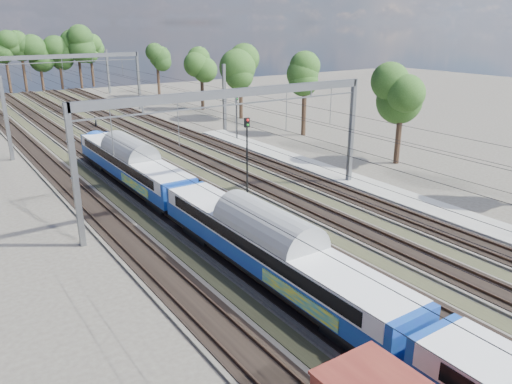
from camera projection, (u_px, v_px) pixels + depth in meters
track_bed at (157, 164)px, 49.36m from camera, size 21.00×130.00×0.34m
platform at (451, 215)px, 36.13m from camera, size 3.00×70.00×0.30m
catenary at (127, 91)px, 53.53m from camera, size 25.65×130.00×9.00m
tree_belt at (66, 54)px, 88.88m from camera, size 39.53×100.35×11.59m
emu_train at (272, 243)px, 26.07m from camera, size 2.84×60.17×4.16m
worker at (96, 122)px, 66.34m from camera, size 0.55×0.66×1.55m
signal_near at (247, 146)px, 39.95m from camera, size 0.40×0.37×6.26m
signal_far at (237, 112)px, 58.24m from camera, size 0.36×0.32×5.49m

